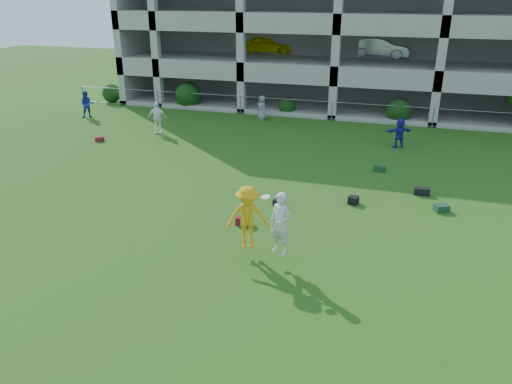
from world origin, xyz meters
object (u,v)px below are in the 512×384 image
(bystander_d, at_px, (400,133))
(parking_garage, at_px, (355,12))
(bystander_c, at_px, (262,108))
(frisbee_contest, at_px, (255,219))
(crate_d, at_px, (353,200))
(bystander_a, at_px, (87,104))
(bystander_b, at_px, (157,118))

(bystander_d, distance_m, parking_garage, 14.97)
(bystander_c, bearing_deg, frisbee_contest, -29.26)
(bystander_c, height_order, frisbee_contest, frisbee_contest)
(frisbee_contest, height_order, parking_garage, parking_garage)
(bystander_d, bearing_deg, parking_garage, -100.65)
(crate_d, bearing_deg, bystander_a, 153.48)
(frisbee_contest, bearing_deg, bystander_d, 74.36)
(bystander_b, relative_size, frisbee_contest, 0.81)
(bystander_a, bearing_deg, parking_garage, 8.69)
(bystander_a, bearing_deg, frisbee_contest, -73.44)
(bystander_d, relative_size, crate_d, 4.42)
(bystander_b, xyz_separation_m, bystander_c, (4.73, 4.82, -0.14))
(bystander_b, distance_m, parking_garage, 17.89)
(bystander_a, distance_m, crate_d, 19.98)
(bystander_a, bearing_deg, crate_d, -57.85)
(crate_d, xyz_separation_m, frisbee_contest, (-2.36, -5.10, 1.19))
(bystander_d, bearing_deg, bystander_c, -51.09)
(frisbee_contest, relative_size, parking_garage, 0.07)
(bystander_c, bearing_deg, crate_d, -13.71)
(crate_d, distance_m, parking_garage, 22.45)
(bystander_b, relative_size, parking_garage, 0.06)
(bystander_a, distance_m, bystander_c, 11.10)
(bystander_d, distance_m, frisbee_contest, 13.72)
(bystander_b, height_order, parking_garage, parking_garage)
(bystander_c, relative_size, bystander_d, 0.98)
(parking_garage, bearing_deg, bystander_d, -72.37)
(bystander_b, relative_size, crate_d, 5.12)
(bystander_d, bearing_deg, bystander_a, -30.70)
(crate_d, relative_size, parking_garage, 0.01)
(bystander_c, bearing_deg, parking_garage, 111.76)
(parking_garage, bearing_deg, frisbee_contest, -88.81)
(bystander_d, height_order, frisbee_contest, frisbee_contest)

